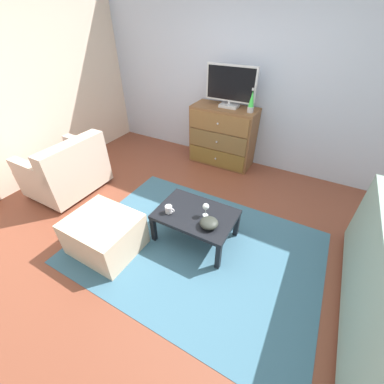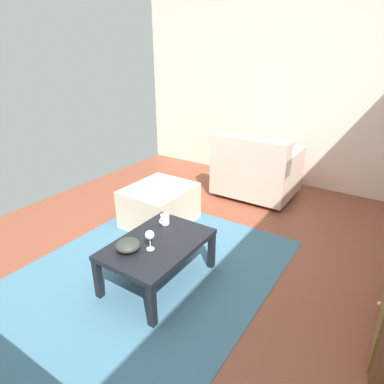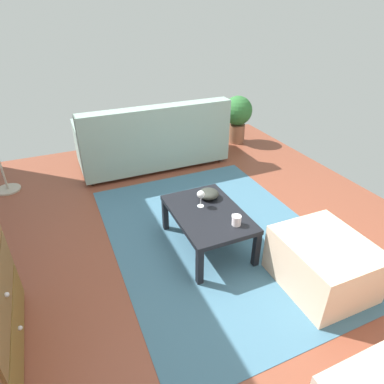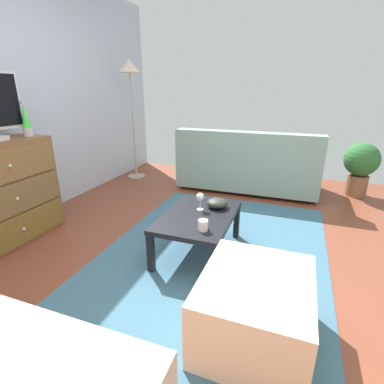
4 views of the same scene
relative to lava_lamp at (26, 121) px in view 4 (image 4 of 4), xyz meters
The scene contains 11 objects.
ground_plane 2.01m from the lava_lamp, 92.55° to the right, with size 5.81×4.52×0.05m, color brown.
area_rug 2.17m from the lava_lamp, 86.15° to the right, with size 2.60×1.90×0.01m, color #3B647B.
lava_lamp is the anchor object (origin of this frame).
coffee_table 1.89m from the lava_lamp, 88.58° to the right, with size 0.85×0.58×0.37m.
wine_glass 1.82m from the lava_lamp, 85.00° to the right, with size 0.07×0.07×0.16m.
mug 1.99m from the lava_lamp, 96.69° to the right, with size 0.11×0.08×0.08m.
bowl_decorative 1.97m from the lava_lamp, 82.21° to the right, with size 0.19×0.19×0.08m, color #2C302A.
couch_large 2.75m from the lava_lamp, 43.54° to the right, with size 0.85×1.92×0.86m.
ottoman 2.60m from the lava_lamp, 107.51° to the right, with size 0.70×0.60×0.41m, color beige.
standing_lamp 1.96m from the lava_lamp, ahead, with size 0.32×0.32×1.79m.
potted_plant 3.99m from the lava_lamp, 56.36° to the right, with size 0.44×0.44×0.72m.
Camera 4 is at (-2.02, -0.78, 1.39)m, focal length 27.03 mm.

